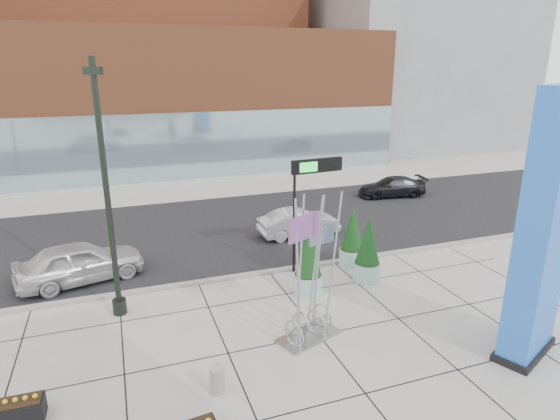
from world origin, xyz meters
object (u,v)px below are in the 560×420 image
object	(u,v)px
blue_pylon	(544,234)
car_silver_mid	(299,223)
public_art_sculpture	(310,302)
car_white_west	(80,262)
lamp_post	(110,218)
overhead_street_sign	(313,176)
concrete_bollard	(217,379)

from	to	relation	value
blue_pylon	car_silver_mid	xyz separation A→B (m)	(-2.65, 11.70, -3.13)
public_art_sculpture	car_white_west	world-z (taller)	public_art_sculpture
lamp_post	overhead_street_sign	bearing A→B (deg)	8.62
blue_pylon	car_white_west	world-z (taller)	blue_pylon
blue_pylon	car_white_west	bearing A→B (deg)	118.72
lamp_post	public_art_sculpture	xyz separation A→B (m)	(5.66, -3.62, -2.28)
lamp_post	overhead_street_sign	world-z (taller)	lamp_post
car_white_west	car_silver_mid	xyz separation A→B (m)	(10.17, 1.95, -0.14)
lamp_post	car_white_west	world-z (taller)	lamp_post
car_silver_mid	public_art_sculpture	bearing A→B (deg)	158.11
public_art_sculpture	concrete_bollard	bearing A→B (deg)	-174.45
blue_pylon	concrete_bollard	xyz separation A→B (m)	(-9.15, 1.35, -3.42)
lamp_post	car_white_west	size ratio (longest dim) A/B	1.78
blue_pylon	lamp_post	distance (m)	13.22
overhead_street_sign	car_silver_mid	xyz separation A→B (m)	(1.01, 3.96, -3.39)
lamp_post	concrete_bollard	world-z (taller)	lamp_post
concrete_bollard	overhead_street_sign	world-z (taller)	overhead_street_sign
public_art_sculpture	car_silver_mid	distance (m)	9.33
car_white_west	blue_pylon	bearing A→B (deg)	-141.50
lamp_post	public_art_sculpture	distance (m)	7.09
blue_pylon	public_art_sculpture	distance (m)	7.00
car_silver_mid	blue_pylon	bearing A→B (deg)	-169.27
lamp_post	car_white_west	distance (m)	4.39
blue_pylon	car_silver_mid	bearing A→B (deg)	78.74
public_art_sculpture	car_silver_mid	world-z (taller)	public_art_sculpture
concrete_bollard	car_white_west	world-z (taller)	car_white_west
public_art_sculpture	overhead_street_sign	bearing A→B (deg)	45.78
car_white_west	car_silver_mid	size ratio (longest dim) A/B	1.17
public_art_sculpture	car_silver_mid	xyz separation A→B (m)	(3.16, 8.76, -0.56)
public_art_sculpture	overhead_street_sign	world-z (taller)	overhead_street_sign
car_white_west	car_silver_mid	distance (m)	10.36
overhead_street_sign	blue_pylon	bearing A→B (deg)	-69.38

